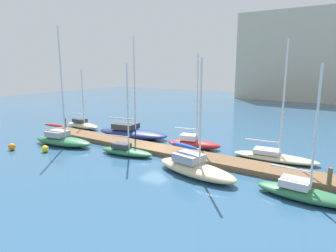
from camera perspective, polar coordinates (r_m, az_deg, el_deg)
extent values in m
plane|color=#2D567A|center=(27.22, -2.36, -4.83)|extent=(120.00, 120.00, 0.00)
cube|color=brown|center=(27.16, -2.36, -4.40)|extent=(28.84, 2.33, 0.43)
cylinder|color=brown|center=(37.48, -18.97, 0.28)|extent=(0.28, 0.28, 1.50)
cylinder|color=brown|center=(21.22, 28.33, -8.93)|extent=(0.28, 0.28, 1.50)
ellipsoid|color=beige|center=(38.34, -15.87, 0.10)|extent=(5.21, 1.69, 0.70)
cube|color=#333842|center=(38.63, -16.41, 1.02)|extent=(1.57, 1.17, 0.45)
cylinder|color=silver|center=(37.62, -15.91, 5.36)|extent=(0.13, 0.13, 6.41)
cylinder|color=silver|center=(38.74, -16.77, 2.25)|extent=(2.18, 0.12, 0.10)
ellipsoid|color=#2D7047|center=(30.78, -19.31, -2.74)|extent=(6.72, 3.16, 0.84)
cube|color=#9EA3AD|center=(31.06, -20.26, -1.37)|extent=(2.16, 1.78, 0.54)
cylinder|color=silver|center=(29.73, -19.57, 7.62)|extent=(0.14, 0.14, 10.28)
cylinder|color=silver|center=(31.18, -20.87, 0.12)|extent=(2.69, 0.56, 0.11)
ellipsoid|color=#B72D28|center=(31.18, -20.87, 0.12)|extent=(2.47, 0.76, 0.28)
ellipsoid|color=navy|center=(32.56, -6.80, -1.36)|extent=(8.57, 4.00, 0.89)
cube|color=#333842|center=(32.84, -8.05, 0.02)|extent=(2.74, 2.30, 0.58)
cylinder|color=silver|center=(31.59, -6.39, 7.91)|extent=(0.15, 0.15, 9.64)
cylinder|color=silver|center=(32.96, -8.81, 1.44)|extent=(3.44, 0.64, 0.12)
ellipsoid|color=#2D7047|center=(26.23, -7.89, -4.88)|extent=(5.17, 2.18, 0.61)
cube|color=#333842|center=(26.36, -8.84, -3.69)|extent=(1.64, 1.23, 0.40)
cylinder|color=silver|center=(25.27, -7.66, 3.56)|extent=(0.13, 0.13, 7.19)
cylinder|color=silver|center=(26.33, -9.44, -1.88)|extent=(2.10, 0.42, 0.10)
ellipsoid|color=#B21E1E|center=(28.22, 4.93, -3.46)|extent=(5.31, 2.77, 0.77)
cube|color=silver|center=(28.20, 3.96, -2.12)|extent=(1.74, 1.48, 0.50)
cylinder|color=silver|center=(27.36, 5.60, 5.29)|extent=(0.13, 0.13, 7.89)
cylinder|color=silver|center=(28.11, 3.39, -0.48)|extent=(2.09, 0.59, 0.10)
ellipsoid|color=beige|center=(21.41, 5.29, -8.24)|extent=(6.88, 3.40, 0.89)
cube|color=#9EA3AD|center=(21.57, 3.98, -6.01)|extent=(2.23, 1.88, 0.58)
cylinder|color=silver|center=(20.19, 6.22, 2.48)|extent=(0.14, 0.14, 7.25)
cylinder|color=silver|center=(21.60, 3.21, -3.80)|extent=(2.74, 0.63, 0.11)
ellipsoid|color=blue|center=(21.60, 3.21, -3.80)|extent=(2.51, 0.83, 0.28)
ellipsoid|color=beige|center=(25.99, 19.63, -5.68)|extent=(6.84, 2.45, 0.55)
cube|color=silver|center=(25.97, 18.24, -4.56)|extent=(2.12, 1.48, 0.36)
cylinder|color=silver|center=(25.00, 21.14, 4.80)|extent=(0.14, 0.14, 9.04)
cylinder|color=silver|center=(25.83, 17.49, -2.68)|extent=(2.81, 0.36, 0.11)
ellipsoid|color=#2D7047|center=(19.42, 24.44, -11.71)|extent=(5.49, 1.94, 0.69)
cube|color=silver|center=(19.31, 22.99, -9.91)|extent=(1.67, 1.28, 0.45)
cylinder|color=silver|center=(18.27, 26.28, -0.55)|extent=(0.13, 0.13, 7.07)
cylinder|color=silver|center=(19.11, 22.23, -7.48)|extent=(2.28, 0.19, 0.11)
sphere|color=orange|center=(31.00, -27.54, -3.51)|extent=(0.63, 0.63, 0.63)
sphere|color=yellow|center=(29.02, -22.32, -4.04)|extent=(0.62, 0.62, 0.62)
cube|color=#BCB299|center=(74.56, 23.79, 11.98)|extent=(24.98, 12.38, 18.94)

